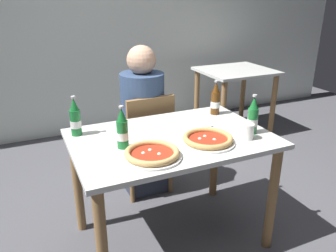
{
  "coord_description": "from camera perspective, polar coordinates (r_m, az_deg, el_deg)",
  "views": [
    {
      "loc": [
        -0.8,
        -1.71,
        1.56
      ],
      "look_at": [
        0.0,
        0.05,
        0.8
      ],
      "focal_mm": 36.13,
      "sensor_mm": 36.0,
      "label": 1
    }
  ],
  "objects": [
    {
      "name": "pizza_marinara_far",
      "position": [
        1.79,
        -2.71,
        -4.71
      ],
      "size": [
        0.32,
        0.32,
        0.04
      ],
      "color": "white",
      "rests_on": "dining_table_main"
    },
    {
      "name": "beer_bottle_extra",
      "position": [
        2.13,
        14.12,
        1.45
      ],
      "size": [
        0.07,
        0.07,
        0.25
      ],
      "color": "#196B2D",
      "rests_on": "dining_table_main"
    },
    {
      "name": "paper_cup",
      "position": [
        2.06,
        13.31,
        -0.9
      ],
      "size": [
        0.07,
        0.07,
        0.09
      ],
      "primitive_type": "cylinder",
      "color": "white",
      "rests_on": "dining_table_main"
    },
    {
      "name": "pizza_margherita_near",
      "position": [
        1.98,
        6.73,
        -2.25
      ],
      "size": [
        0.32,
        0.32,
        0.04
      ],
      "color": "white",
      "rests_on": "dining_table_main"
    },
    {
      "name": "beer_bottle_left",
      "position": [
        1.89,
        -7.72,
        -0.75
      ],
      "size": [
        0.07,
        0.07,
        0.25
      ],
      "color": "#196B2D",
      "rests_on": "dining_table_main"
    },
    {
      "name": "back_wall_tiled",
      "position": [
        4.0,
        -13.38,
        17.21
      ],
      "size": [
        7.0,
        0.1,
        2.6
      ],
      "primitive_type": "cube",
      "color": "silver",
      "rests_on": "ground_plane"
    },
    {
      "name": "chair_behind_table",
      "position": [
        2.7,
        -3.73,
        -2.12
      ],
      "size": [
        0.41,
        0.41,
        0.85
      ],
      "rotation": [
        0.0,
        0.0,
        3.18
      ],
      "color": "olive",
      "rests_on": "ground_plane"
    },
    {
      "name": "napkin_with_cutlery",
      "position": [
        2.27,
        5.51,
        0.56
      ],
      "size": [
        0.18,
        0.19,
        0.01
      ],
      "color": "white",
      "rests_on": "dining_table_main"
    },
    {
      "name": "beer_bottle_right",
      "position": [
        2.12,
        -15.37,
        1.16
      ],
      "size": [
        0.07,
        0.07,
        0.25
      ],
      "color": "#196B2D",
      "rests_on": "dining_table_main"
    },
    {
      "name": "ground_plane",
      "position": [
        2.45,
        0.51,
        -18.1
      ],
      "size": [
        8.0,
        8.0,
        0.0
      ],
      "primitive_type": "plane",
      "color": "#4C4C51"
    },
    {
      "name": "dining_table_main",
      "position": [
        2.1,
        0.56,
        -4.63
      ],
      "size": [
        1.2,
        0.8,
        0.75
      ],
      "color": "silver",
      "rests_on": "ground_plane"
    },
    {
      "name": "beer_bottle_center",
      "position": [
        2.43,
        8.0,
        4.35
      ],
      "size": [
        0.07,
        0.07,
        0.25
      ],
      "color": "#512D0F",
      "rests_on": "dining_table_main"
    },
    {
      "name": "dining_table_background",
      "position": [
        4.02,
        11.27,
        7.12
      ],
      "size": [
        0.8,
        0.7,
        0.75
      ],
      "color": "silver",
      "rests_on": "ground_plane"
    },
    {
      "name": "diner_seated",
      "position": [
        2.7,
        -4.22,
        0.24
      ],
      "size": [
        0.34,
        0.34,
        1.21
      ],
      "color": "#2D3342",
      "rests_on": "ground_plane"
    }
  ]
}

